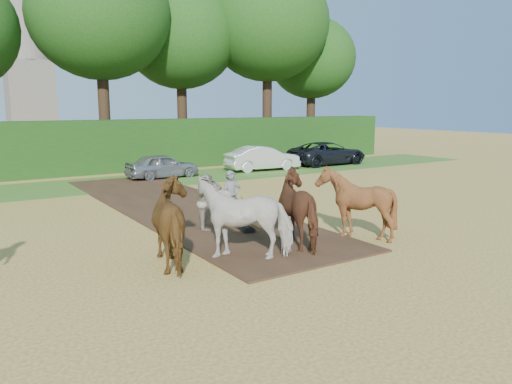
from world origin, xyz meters
TOP-DOWN VIEW (x-y plane):
  - ground at (0.00, 0.00)m, footprint 120.00×120.00m
  - earth_strip at (1.50, 7.00)m, footprint 4.50×17.00m
  - grass_verge at (0.00, 14.00)m, footprint 50.00×5.00m
  - hedgerow at (0.00, 18.50)m, footprint 46.00×1.60m
  - spectator_near at (0.78, 3.39)m, footprint 0.94×1.04m
  - plough_team at (1.26, 0.43)m, footprint 7.14×4.97m
  - parked_cars at (3.69, 14.19)m, footprint 35.67×3.04m
  - treeline at (-1.69, 21.69)m, footprint 48.70×10.60m
  - church at (4.00, 55.00)m, footprint 5.20×5.20m

SIDE VIEW (x-z plane):
  - ground at x=0.00m, z-range 0.00..0.00m
  - grass_verge at x=0.00m, z-range 0.00..0.03m
  - earth_strip at x=1.50m, z-range 0.00..0.05m
  - parked_cars at x=3.69m, z-range -0.03..1.46m
  - spectator_near at x=0.78m, z-range 0.00..1.74m
  - plough_team at x=1.26m, z-range -0.01..2.08m
  - hedgerow at x=0.00m, z-range 0.00..3.00m
  - treeline at x=-1.69m, z-range 1.87..16.07m
  - church at x=4.00m, z-range 0.23..27.23m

